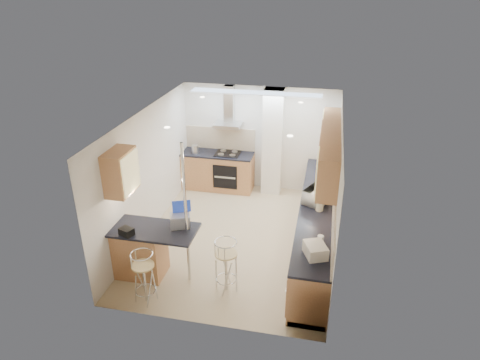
% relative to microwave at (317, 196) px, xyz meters
% --- Properties ---
extents(ground, '(4.80, 4.80, 0.00)m').
position_rel_microwave_xyz_m(ground, '(-1.47, -0.08, -1.06)').
color(ground, tan).
rests_on(ground, ground).
extents(room_shell, '(3.64, 4.84, 2.51)m').
position_rel_microwave_xyz_m(room_shell, '(-1.15, 0.30, 0.48)').
color(room_shell, silver).
rests_on(room_shell, ground).
extents(right_counter, '(0.63, 4.40, 0.92)m').
position_rel_microwave_xyz_m(right_counter, '(0.03, -0.08, -0.60)').
color(right_counter, '#A06B40').
rests_on(right_counter, ground).
extents(back_counter, '(1.70, 0.63, 0.92)m').
position_rel_microwave_xyz_m(back_counter, '(-2.42, 2.02, -0.60)').
color(back_counter, '#A06B40').
rests_on(back_counter, ground).
extents(peninsula, '(1.47, 0.72, 0.94)m').
position_rel_microwave_xyz_m(peninsula, '(-2.60, -1.53, -0.59)').
color(peninsula, '#A06B40').
rests_on(peninsula, ground).
extents(microwave, '(0.54, 0.62, 0.29)m').
position_rel_microwave_xyz_m(microwave, '(0.00, 0.00, 0.00)').
color(microwave, white).
rests_on(microwave, right_counter).
extents(laptop, '(0.39, 0.35, 0.22)m').
position_rel_microwave_xyz_m(laptop, '(-2.17, -1.36, -0.01)').
color(laptop, '#A2A3AA').
rests_on(laptop, peninsula).
extents(bag, '(0.26, 0.23, 0.12)m').
position_rel_microwave_xyz_m(bag, '(-2.93, -1.78, -0.06)').
color(bag, black).
rests_on(bag, peninsula).
extents(bar_stool_near, '(0.40, 0.40, 0.91)m').
position_rel_microwave_xyz_m(bar_stool_near, '(-2.52, -2.18, -0.61)').
color(bar_stool_near, tan).
rests_on(bar_stool_near, ground).
extents(bar_stool_end, '(0.52, 0.52, 0.95)m').
position_rel_microwave_xyz_m(bar_stool_end, '(-1.33, -1.64, -0.59)').
color(bar_stool_end, tan).
rests_on(bar_stool_end, ground).
extents(jar_a, '(0.15, 0.15, 0.20)m').
position_rel_microwave_xyz_m(jar_a, '(0.17, 0.27, -0.04)').
color(jar_a, beige).
rests_on(jar_a, right_counter).
extents(jar_b, '(0.14, 0.14, 0.15)m').
position_rel_microwave_xyz_m(jar_b, '(-0.01, 1.33, -0.07)').
color(jar_b, beige).
rests_on(jar_b, right_counter).
extents(jar_c, '(0.17, 0.17, 0.18)m').
position_rel_microwave_xyz_m(jar_c, '(0.07, -0.29, -0.06)').
color(jar_c, '#ACA78A').
rests_on(jar_c, right_counter).
extents(jar_d, '(0.10, 0.10, 0.13)m').
position_rel_microwave_xyz_m(jar_d, '(0.13, -1.35, -0.08)').
color(jar_d, white).
rests_on(jar_d, right_counter).
extents(bread_bin, '(0.41, 0.45, 0.19)m').
position_rel_microwave_xyz_m(bread_bin, '(0.07, -1.70, -0.05)').
color(bread_bin, beige).
rests_on(bread_bin, right_counter).
extents(kettle, '(0.16, 0.16, 0.21)m').
position_rel_microwave_xyz_m(kettle, '(-2.93, 1.89, -0.04)').
color(kettle, silver).
rests_on(kettle, back_counter).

